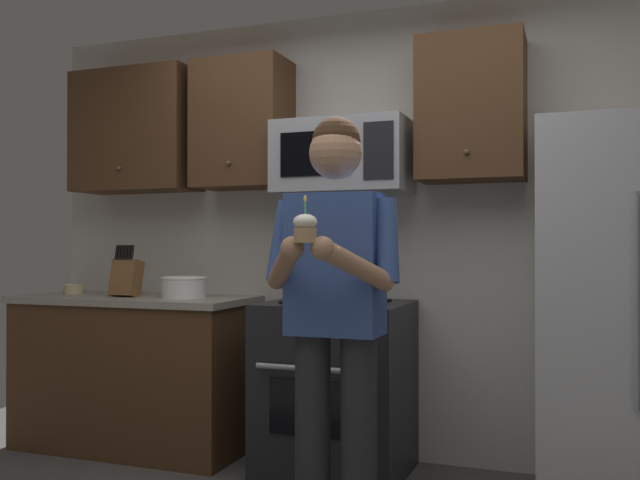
# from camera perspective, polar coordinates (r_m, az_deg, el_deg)

# --- Properties ---
(wall_back) EXTENTS (4.40, 0.10, 2.60)m
(wall_back) POSITION_cam_1_polar(r_m,az_deg,el_deg) (4.06, 5.13, 0.57)
(wall_back) COLOR beige
(wall_back) RESTS_ON ground
(oven_range) EXTENTS (0.76, 0.70, 0.93)m
(oven_range) POSITION_cam_1_polar(r_m,az_deg,el_deg) (3.81, 1.33, -12.05)
(oven_range) COLOR black
(oven_range) RESTS_ON ground
(microwave) EXTENTS (0.74, 0.41, 0.40)m
(microwave) POSITION_cam_1_polar(r_m,az_deg,el_deg) (3.88, 1.91, 6.84)
(microwave) COLOR #9EA0A5
(cabinet_row_upper) EXTENTS (2.78, 0.36, 0.76)m
(cabinet_row_upper) POSITION_cam_1_polar(r_m,az_deg,el_deg) (4.17, -5.48, 9.51)
(cabinet_row_upper) COLOR #4C301C
(counter_left) EXTENTS (1.44, 0.66, 0.92)m
(counter_left) POSITION_cam_1_polar(r_m,az_deg,el_deg) (4.42, -15.01, -10.42)
(counter_left) COLOR #4C301C
(counter_left) RESTS_ON ground
(knife_block) EXTENTS (0.16, 0.15, 0.32)m
(knife_block) POSITION_cam_1_polar(r_m,az_deg,el_deg) (4.33, -15.70, -2.97)
(knife_block) COLOR brown
(knife_block) RESTS_ON counter_left
(bowl_large_white) EXTENTS (0.27, 0.27, 0.12)m
(bowl_large_white) POSITION_cam_1_polar(r_m,az_deg,el_deg) (4.14, -11.18, -3.80)
(bowl_large_white) COLOR white
(bowl_large_white) RESTS_ON counter_left
(bowl_small_colored) EXTENTS (0.13, 0.13, 0.06)m
(bowl_small_colored) POSITION_cam_1_polar(r_m,az_deg,el_deg) (4.67, -19.67, -3.83)
(bowl_small_colored) COLOR beige
(bowl_small_colored) RESTS_ON counter_left
(person) EXTENTS (0.60, 0.48, 1.76)m
(person) POSITION_cam_1_polar(r_m,az_deg,el_deg) (2.85, 1.21, -5.13)
(person) COLOR #262628
(person) RESTS_ON ground
(cupcake) EXTENTS (0.09, 0.09, 0.17)m
(cupcake) POSITION_cam_1_polar(r_m,az_deg,el_deg) (2.53, -1.23, 1.01)
(cupcake) COLOR #A87F56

